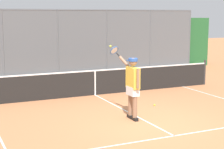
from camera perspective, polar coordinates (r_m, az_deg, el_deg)
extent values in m
plane|color=#C67A4C|center=(10.49, 5.80, -7.47)|extent=(60.00, 60.00, 0.00)
cube|color=white|center=(9.51, 9.56, -9.29)|extent=(6.23, 0.05, 0.01)
cube|color=white|center=(11.69, 2.26, -5.67)|extent=(0.05, 5.27, 0.01)
cylinder|color=#565B60|center=(21.78, 11.88, 5.40)|extent=(0.07, 0.07, 3.28)
cylinder|color=#565B60|center=(20.35, 5.95, 5.30)|extent=(0.07, 0.07, 3.28)
cylinder|color=#565B60|center=(19.15, -0.80, 5.11)|extent=(0.07, 0.07, 3.28)
cylinder|color=#565B60|center=(18.26, -8.32, 4.81)|extent=(0.07, 0.07, 3.28)
cylinder|color=#565B60|center=(17.70, -16.46, 4.40)|extent=(0.07, 0.07, 3.28)
cylinder|color=#565B60|center=(18.21, -8.44, 9.83)|extent=(15.63, 0.05, 0.05)
cube|color=#565B60|center=(18.26, -8.32, 4.81)|extent=(15.63, 0.02, 3.28)
cube|color=#235B2D|center=(18.90, -8.87, 4.26)|extent=(18.63, 0.90, 2.82)
cube|color=#ADADA8|center=(18.27, -8.05, -0.12)|extent=(16.63, 0.18, 0.15)
cylinder|color=#2D2D2D|center=(16.51, 14.07, 0.32)|extent=(0.09, 0.09, 1.07)
cube|color=black|center=(13.93, -2.64, -1.35)|extent=(10.17, 0.02, 0.91)
cube|color=white|center=(13.85, -2.65, 0.61)|extent=(10.17, 0.04, 0.05)
cube|color=white|center=(13.93, -2.64, -1.35)|extent=(0.05, 0.04, 0.91)
cube|color=black|center=(10.70, 3.53, -6.85)|extent=(0.11, 0.26, 0.09)
cylinder|color=#8C664C|center=(10.58, 3.55, -4.45)|extent=(0.13, 0.13, 0.83)
cube|color=black|center=(10.94, 2.84, -6.48)|extent=(0.11, 0.26, 0.09)
cylinder|color=#8C664C|center=(10.83, 2.86, -4.13)|extent=(0.13, 0.13, 0.83)
cube|color=white|center=(10.63, 3.22, -2.53)|extent=(0.22, 0.44, 0.26)
cube|color=gold|center=(10.56, 3.24, -0.51)|extent=(0.21, 0.51, 0.60)
cylinder|color=#8C664C|center=(10.29, 4.04, -0.64)|extent=(0.08, 0.08, 0.55)
cylinder|color=#8C664C|center=(10.90, 1.87, 2.03)|extent=(0.19, 0.41, 0.31)
sphere|color=#8C664C|center=(10.49, 3.26, 1.95)|extent=(0.23, 0.23, 0.23)
cylinder|color=#284C93|center=(10.49, 3.26, 2.29)|extent=(0.27, 0.27, 0.09)
cube|color=#284C93|center=(10.60, 2.94, 2.18)|extent=(0.20, 0.21, 0.02)
cylinder|color=black|center=(11.07, 0.99, 3.02)|extent=(0.08, 0.17, 0.13)
torus|color=#28569E|center=(11.19, 0.35, 3.73)|extent=(0.33, 0.26, 0.26)
cylinder|color=silver|center=(11.19, 0.35, 3.73)|extent=(0.28, 0.20, 0.21)
sphere|color=#C1D138|center=(11.32, -0.24, 4.40)|extent=(0.07, 0.07, 0.07)
sphere|color=#C1D138|center=(12.43, 6.57, -4.68)|extent=(0.07, 0.07, 0.07)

